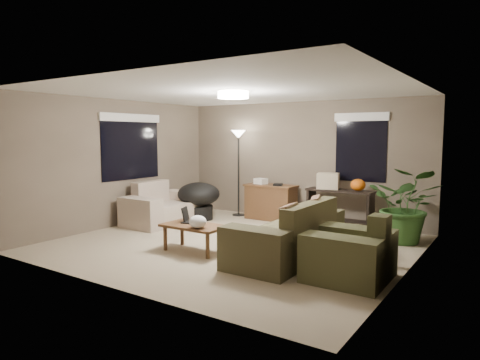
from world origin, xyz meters
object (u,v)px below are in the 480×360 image
Objects in this scene: loveseat at (162,209)px; armchair at (350,256)px; papasan_chair at (199,198)px; cat_scratching_post at (380,250)px; floor_lamp at (238,144)px; main_sofa at (290,238)px; desk at (271,202)px; houseplant at (406,214)px; coffee_table at (194,229)px; console_table at (340,206)px.

loveseat is 4.55m from armchair.
cat_scratching_post is (4.15, -1.15, -0.25)m from papasan_chair.
armchair is 4.44m from papasan_chair.
floor_lamp is at bearing 151.54° from cat_scratching_post.
main_sofa is 4.40× the size of cat_scratching_post.
floor_lamp reaches higher than desk.
armchair is (4.38, -1.20, 0.00)m from loveseat.
main_sofa is 1.98× the size of papasan_chair.
desk reaches higher than cat_scratching_post.
cat_scratching_post is at bearing -90.37° from houseplant.
floor_lamp reaches higher than houseplant.
cat_scratching_post is (2.61, 0.87, -0.14)m from coffee_table.
main_sofa is 2.38m from console_table.
papasan_chair reaches higher than coffee_table.
coffee_table is 2.88m from desk.
loveseat is 0.84m from papasan_chair.
coffee_table is 2.00× the size of cat_scratching_post.
desk is at bearing 170.28° from houseplant.
cat_scratching_post is (2.87, -2.00, -0.16)m from desk.
loveseat is 3.57m from console_table.
desk is 2.92m from houseplant.
coffee_table is at bearing -69.16° from floor_lamp.
houseplant reaches higher than loveseat.
papasan_chair is at bearing -117.55° from floor_lamp.
loveseat is at bearing 146.19° from coffee_table.
floor_lamp is at bearing 179.16° from desk.
coffee_table is 2.54m from papasan_chair.
cat_scratching_post is (3.70, -2.01, -1.38)m from floor_lamp.
main_sofa is 3.41m from loveseat.
main_sofa is 1.73× the size of houseplant.
main_sofa and armchair have the same top height.
papasan_chair is at bearing -162.87° from console_table.
loveseat is at bearing -117.65° from floor_lamp.
loveseat is 1.23× the size of console_table.
floor_lamp reaches higher than main_sofa.
loveseat reaches higher than console_table.
coffee_table is at bearing -159.93° from main_sofa.
papasan_chair is 4.18m from houseplant.
desk is at bearing 43.34° from loveseat.
armchair is at bearing -94.05° from houseplant.
armchair reaches higher than desk.
coffee_table is 0.79× the size of houseplant.
main_sofa is 3.31m from papasan_chair.
armchair is 0.52× the size of floor_lamp.
papasan_chair is at bearing 152.89° from main_sofa.
cat_scratching_post is at bearing 18.43° from coffee_table.
coffee_table is at bearing -52.57° from papasan_chair.
papasan_chair is 4.32m from cat_scratching_post.
console_table is at bearing 159.19° from houseplant.
console_table is 1.17× the size of papasan_chair.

